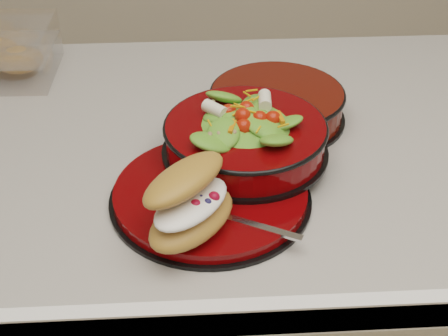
{
  "coord_description": "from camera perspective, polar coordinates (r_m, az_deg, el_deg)",
  "views": [
    {
      "loc": [
        0.06,
        -0.84,
        1.44
      ],
      "look_at": [
        0.1,
        -0.14,
        0.94
      ],
      "focal_mm": 50.0,
      "sensor_mm": 36.0,
      "label": 1
    }
  ],
  "objects": [
    {
      "name": "dinner_plate",
      "position": [
        0.86,
        -1.19,
        -2.45
      ],
      "size": [
        0.28,
        0.28,
        0.02
      ],
      "rotation": [
        0.0,
        0.0,
        0.34
      ],
      "color": "black",
      "rests_on": "island_counter"
    },
    {
      "name": "croissant",
      "position": [
        0.77,
        -3.0,
        -3.14
      ],
      "size": [
        0.15,
        0.17,
        0.08
      ],
      "rotation": [
        0.0,
        0.0,
        0.9
      ],
      "color": "#B37936",
      "rests_on": "dinner_plate"
    },
    {
      "name": "fork",
      "position": [
        0.8,
        1.85,
        -4.97
      ],
      "size": [
        0.14,
        0.08,
        0.0
      ],
      "rotation": [
        0.0,
        0.0,
        1.09
      ],
      "color": "silver",
      "rests_on": "dinner_plate"
    },
    {
      "name": "salad_bowl",
      "position": [
        0.91,
        1.96,
        3.36
      ],
      "size": [
        0.25,
        0.25,
        0.1
      ],
      "rotation": [
        0.0,
        0.0,
        -0.1
      ],
      "color": "black",
      "rests_on": "dinner_plate"
    },
    {
      "name": "island_counter",
      "position": [
        1.3,
        -5.07,
        -14.0
      ],
      "size": [
        1.24,
        0.74,
        0.9
      ],
      "color": "silver",
      "rests_on": "ground"
    },
    {
      "name": "extra_bowl",
      "position": [
        1.04,
        4.85,
        5.88
      ],
      "size": [
        0.23,
        0.23,
        0.05
      ],
      "rotation": [
        0.0,
        0.0,
        -0.16
      ],
      "color": "black",
      "rests_on": "island_counter"
    }
  ]
}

